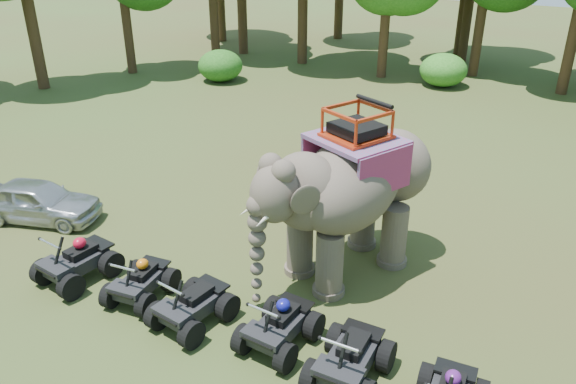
% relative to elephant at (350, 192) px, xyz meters
% --- Properties ---
extents(ground, '(110.00, 110.00, 0.00)m').
position_rel_elephant_xyz_m(ground, '(-1.55, -1.48, -2.16)').
color(ground, '#47381E').
rests_on(ground, ground).
extents(elephant, '(4.17, 5.61, 4.31)m').
position_rel_elephant_xyz_m(elephant, '(0.00, 0.00, 0.00)').
color(elephant, '#50443A').
rests_on(elephant, ground).
extents(parked_car, '(3.92, 2.52, 1.24)m').
position_rel_elephant_xyz_m(parked_car, '(-8.97, -2.07, -1.53)').
color(parked_car, '#AFB2B6').
rests_on(parked_car, ground).
extents(atv_0, '(1.52, 1.95, 1.35)m').
position_rel_elephant_xyz_m(atv_0, '(-5.58, -3.69, -1.48)').
color(atv_0, black).
rests_on(atv_0, ground).
extents(atv_1, '(1.38, 1.76, 1.21)m').
position_rel_elephant_xyz_m(atv_1, '(-3.69, -3.52, -1.55)').
color(atv_1, black).
rests_on(atv_1, ground).
extents(atv_2, '(1.48, 1.89, 1.29)m').
position_rel_elephant_xyz_m(atv_2, '(-2.06, -3.67, -1.51)').
color(atv_2, black).
rests_on(atv_2, ground).
extents(atv_3, '(1.36, 1.81, 1.29)m').
position_rel_elephant_xyz_m(atv_3, '(-0.06, -3.35, -1.51)').
color(atv_3, black).
rests_on(atv_3, ground).
extents(atv_4, '(1.36, 1.84, 1.35)m').
position_rel_elephant_xyz_m(atv_4, '(1.62, -3.55, -1.48)').
color(atv_4, black).
rests_on(atv_4, ground).
extents(tree_0, '(5.52, 5.52, 7.89)m').
position_rel_elephant_xyz_m(tree_0, '(-1.55, 21.38, 1.79)').
color(tree_0, '#195114').
rests_on(tree_0, ground).
extents(tree_22, '(4.91, 4.91, 7.01)m').
position_rel_elephant_xyz_m(tree_22, '(-18.97, 12.54, 1.35)').
color(tree_22, '#195114').
rests_on(tree_22, ground).
extents(tree_25, '(5.15, 5.15, 7.36)m').
position_rel_elephant_xyz_m(tree_25, '(-6.02, 18.62, 1.53)').
color(tree_25, '#195114').
rests_on(tree_25, ground).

